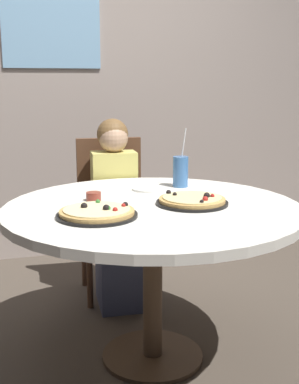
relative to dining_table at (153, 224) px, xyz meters
The scene contains 10 objects.
ground_plane 0.66m from the dining_table, ahead, with size 8.00×8.00×0.00m, color #4C4238.
wall_with_window 1.87m from the dining_table, 90.03° to the left, with size 5.20×0.14×2.90m.
dining_table is the anchor object (origin of this frame).
chair_wooden 0.89m from the dining_table, 89.53° to the left, with size 0.43×0.43×0.95m.
diner_child 0.72m from the dining_table, 90.49° to the left, with size 0.28×0.42×1.08m.
pizza_veggie 0.21m from the dining_table, 10.87° to the right, with size 0.33×0.33×0.05m.
pizza_cheese 0.32m from the dining_table, 155.98° to the right, with size 0.34×0.34×0.05m.
soda_cup 0.47m from the dining_table, 53.20° to the left, with size 0.08×0.08×0.31m.
sauce_bowl 0.31m from the dining_table, 144.86° to the left, with size 0.07×0.07×0.04m, color brown.
plate_small 0.35m from the dining_table, 75.55° to the left, with size 0.18×0.18×0.01m, color white.
Camera 1 is at (-0.66, -2.12, 1.29)m, focal length 47.75 mm.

